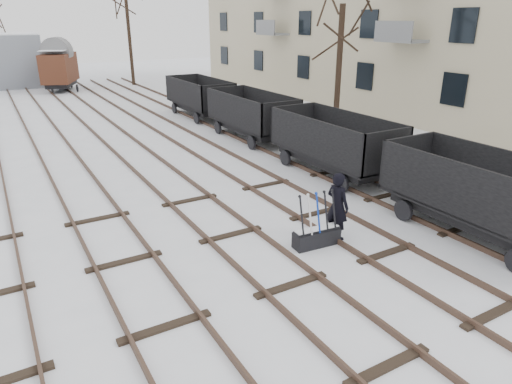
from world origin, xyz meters
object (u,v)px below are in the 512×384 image
ground_frame (317,236)px  freight_wagon_a (482,207)px  worker (338,206)px  box_van_wagon (59,67)px

ground_frame → freight_wagon_a: size_ratio=0.27×
worker → freight_wagon_a: 4.01m
freight_wagon_a → box_van_wagon: bearing=99.2°
freight_wagon_a → worker: bearing=151.8°
ground_frame → worker: 1.01m
freight_wagon_a → box_van_wagon: size_ratio=1.14×
worker → freight_wagon_a: freight_wagon_a is taller
ground_frame → freight_wagon_a: bearing=-18.4°
ground_frame → box_van_wagon: 33.30m
worker → freight_wagon_a: bearing=-130.4°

